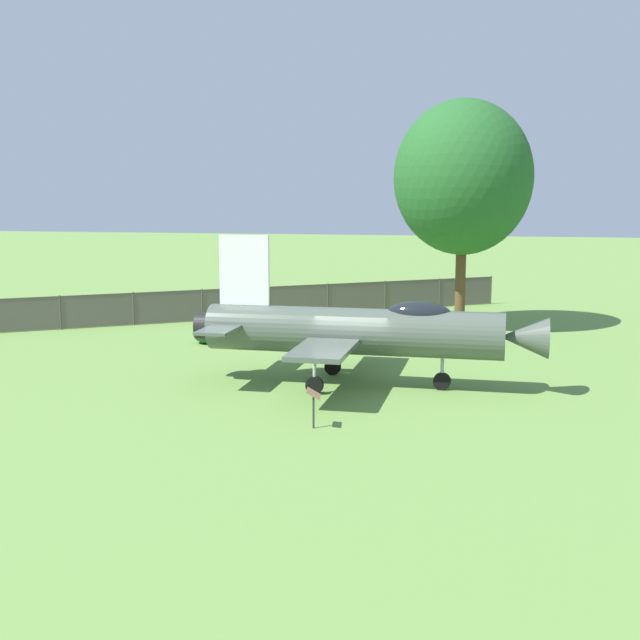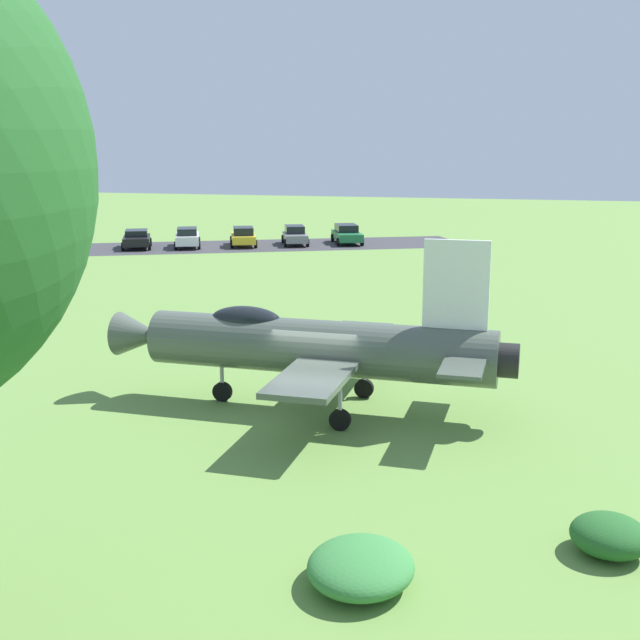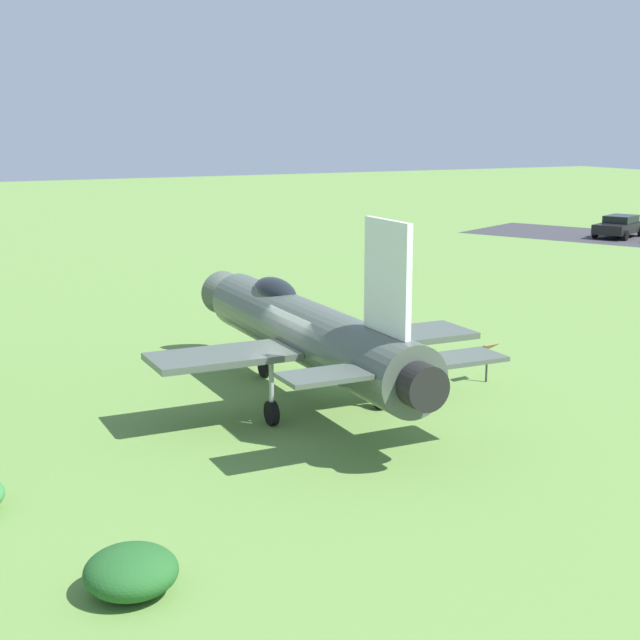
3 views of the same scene
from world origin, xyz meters
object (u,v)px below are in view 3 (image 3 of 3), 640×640
Objects in this scene: parked_car_black at (619,226)px; shrub_near_fence at (131,571)px; display_jet at (304,329)px; info_plaque at (487,353)px.

shrub_near_fence is at bearing 12.18° from parked_car_black.
shrub_near_fence is at bearing 140.25° from display_jet.
parked_car_black is at bearing -139.85° from info_plaque.
shrub_near_fence is 50.79m from parked_car_black.
display_jet reaches higher than parked_car_black.
display_jet is 2.67× the size of parked_car_black.
info_plaque is at bearing 14.78° from parked_car_black.
parked_car_black reaches higher than shrub_near_fence.
info_plaque is 36.64m from parked_car_black.
display_jet is at bearing 9.16° from parked_car_black.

